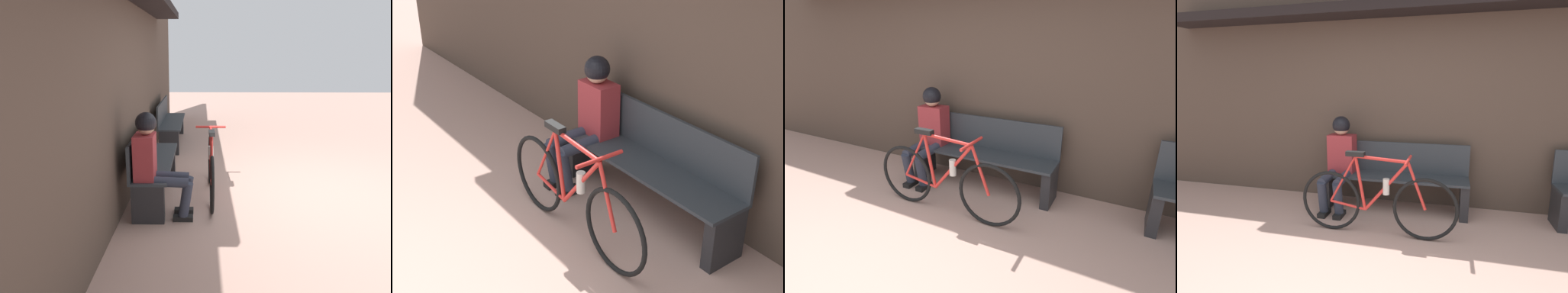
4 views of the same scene
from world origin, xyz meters
TOP-DOWN VIEW (x-y plane):
  - storefront_wall at (0.00, 2.33)m, footprint 12.00×0.56m
  - park_bench_near at (-0.05, 2.02)m, footprint 1.84×0.42m
  - bicycle at (-0.11, 1.26)m, footprint 1.71×0.40m
  - person_seated at (-0.75, 1.90)m, footprint 0.34×0.64m

SIDE VIEW (x-z plane):
  - bicycle at x=-0.11m, z-range -0.08..0.83m
  - park_bench_near at x=-0.05m, z-range -0.02..0.85m
  - person_seated at x=-0.75m, z-range 0.09..1.29m
  - storefront_wall at x=0.00m, z-range 0.06..3.26m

